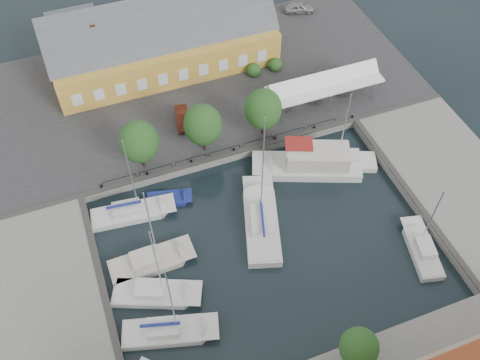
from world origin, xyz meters
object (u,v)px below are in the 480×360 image
(tent_canopy, at_px, (325,84))
(west_boat_a, at_px, (131,213))
(car_red, at_px, (182,118))
(west_boat_c, at_px, (155,294))
(east_boat_a, at_px, (344,162))
(trawler, at_px, (311,163))
(launch_nw, at_px, (169,200))
(west_boat_b, at_px, (150,262))
(east_boat_c, at_px, (422,250))
(car_silver, at_px, (299,8))
(warehouse, at_px, (158,43))
(center_sailboat, at_px, (261,223))
(west_boat_d, at_px, (168,332))

(tent_canopy, xyz_separation_m, west_boat_a, (-25.82, -7.77, -3.41))
(car_red, xyz_separation_m, west_boat_c, (-8.87, -20.13, -1.44))
(tent_canopy, relative_size, west_boat_c, 1.24)
(east_boat_a, height_order, west_boat_c, west_boat_c)
(trawler, xyz_separation_m, launch_nw, (-16.01, 1.46, -0.93))
(west_boat_b, bearing_deg, tent_canopy, 29.04)
(east_boat_c, bearing_deg, west_boat_b, 162.21)
(car_silver, xyz_separation_m, launch_nw, (-27.01, -25.62, -1.63))
(car_red, height_order, west_boat_b, west_boat_b)
(warehouse, relative_size, car_silver, 6.79)
(west_boat_b, bearing_deg, car_red, 63.14)
(east_boat_c, xyz_separation_m, west_boat_a, (-25.77, 14.55, 0.01))
(east_boat_c, height_order, west_boat_b, west_boat_b)
(east_boat_c, bearing_deg, car_red, 124.40)
(tent_canopy, bearing_deg, west_boat_c, -145.79)
(tent_canopy, bearing_deg, center_sailboat, -134.86)
(warehouse, relative_size, tent_canopy, 2.04)
(car_red, xyz_separation_m, west_boat_a, (-8.77, -10.28, -1.43))
(west_boat_c, height_order, launch_nw, west_boat_c)
(center_sailboat, height_order, west_boat_d, center_sailboat)
(east_boat_a, height_order, launch_nw, east_boat_a)
(tent_canopy, xyz_separation_m, car_silver, (5.34, 18.38, -1.97))
(launch_nw, bearing_deg, car_silver, 43.49)
(west_boat_b, distance_m, launch_nw, 7.90)
(car_red, relative_size, launch_nw, 0.83)
(tent_canopy, distance_m, east_boat_a, 10.01)
(warehouse, distance_m, west_boat_a, 23.88)
(car_red, distance_m, west_boat_c, 22.05)
(trawler, distance_m, west_boat_d, 23.95)
(east_boat_a, height_order, west_boat_b, west_boat_b)
(east_boat_c, distance_m, west_boat_a, 29.60)
(west_boat_b, xyz_separation_m, launch_nw, (3.82, 6.91, -0.17))
(car_red, bearing_deg, east_boat_c, -45.58)
(tent_canopy, relative_size, east_boat_c, 1.49)
(west_boat_b, height_order, launch_nw, west_boat_b)
(car_silver, distance_m, car_red, 27.44)
(car_red, relative_size, east_boat_a, 0.39)
(west_boat_b, bearing_deg, west_boat_d, -92.44)
(tent_canopy, relative_size, center_sailboat, 0.94)
(east_boat_c, bearing_deg, trawler, 112.40)
(east_boat_a, relative_size, east_boat_c, 1.16)
(tent_canopy, bearing_deg, car_silver, 73.80)
(west_boat_d, height_order, launch_nw, west_boat_d)
(tent_canopy, distance_m, west_boat_a, 27.18)
(car_red, bearing_deg, tent_canopy, 1.63)
(west_boat_a, bearing_deg, west_boat_b, -87.05)
(east_boat_c, bearing_deg, east_boat_a, 97.47)
(center_sailboat, xyz_separation_m, east_boat_a, (11.87, 4.46, -0.10))
(west_boat_b, bearing_deg, east_boat_a, 11.70)
(west_boat_c, bearing_deg, west_boat_a, 89.43)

